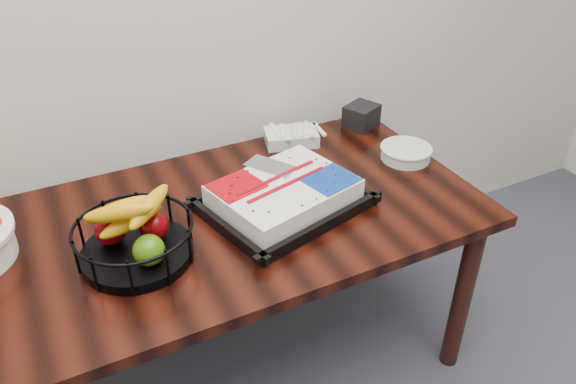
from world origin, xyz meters
name	(u,v)px	position (x,y,z in m)	size (l,w,h in m)	color
table	(217,238)	(0.00, 2.00, 0.66)	(1.80, 0.90, 0.75)	black
cake_tray	(284,196)	(0.23, 1.95, 0.80)	(0.58, 0.50, 0.10)	black
fruit_basket	(134,237)	(-0.28, 1.91, 0.83)	(0.35, 0.35, 0.19)	black
plate_stack	(406,153)	(0.80, 2.03, 0.77)	(0.20, 0.20, 0.05)	white
fork_bag	(291,136)	(0.46, 2.35, 0.78)	(0.24, 0.19, 0.06)	silver
napkin_box	(361,116)	(0.80, 2.35, 0.80)	(0.13, 0.11, 0.10)	black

